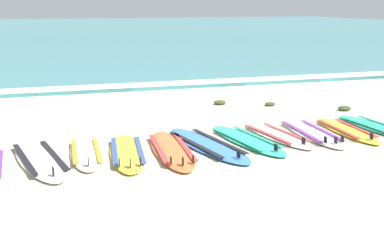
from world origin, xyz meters
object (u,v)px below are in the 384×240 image
(surfboard_2, at_px, (86,153))
(surfboard_10, at_px, (376,127))
(surfboard_1, at_px, (39,159))
(surfboard_8, at_px, (311,133))
(surfboard_3, at_px, (127,152))
(surfboard_4, at_px, (171,149))
(surfboard_6, at_px, (247,140))
(surfboard_5, at_px, (207,145))
(surfboard_9, at_px, (346,130))
(surfboard_7, at_px, (277,135))

(surfboard_2, bearing_deg, surfboard_10, 0.85)
(surfboard_1, xyz_separation_m, surfboard_8, (4.67, 0.19, 0.00))
(surfboard_1, relative_size, surfboard_3, 1.11)
(surfboard_3, relative_size, surfboard_4, 0.93)
(surfboard_3, height_order, surfboard_10, same)
(surfboard_6, bearing_deg, surfboard_5, -174.25)
(surfboard_5, distance_m, surfboard_8, 2.05)
(surfboard_1, xyz_separation_m, surfboard_4, (2.00, -0.10, 0.00))
(surfboard_4, height_order, surfboard_8, same)
(surfboard_10, bearing_deg, surfboard_3, -177.13)
(surfboard_6, distance_m, surfboard_9, 2.00)
(surfboard_1, relative_size, surfboard_7, 1.20)
(surfboard_3, distance_m, surfboard_9, 4.07)
(surfboard_1, xyz_separation_m, surfboard_5, (2.63, 0.01, -0.00))
(surfboard_8, relative_size, surfboard_9, 1.09)
(surfboard_7, relative_size, surfboard_10, 0.95)
(surfboard_1, relative_size, surfboard_8, 1.10)
(surfboard_2, bearing_deg, surfboard_4, -9.44)
(surfboard_2, distance_m, surfboard_10, 5.35)
(surfboard_9, distance_m, surfboard_10, 0.67)
(surfboard_10, bearing_deg, surfboard_5, -176.79)
(surfboard_1, bearing_deg, surfboard_6, 1.37)
(surfboard_2, distance_m, surfboard_9, 4.68)
(surfboard_2, bearing_deg, surfboard_3, -14.31)
(surfboard_2, xyz_separation_m, surfboard_7, (3.31, 0.11, -0.00))
(surfboard_9, relative_size, surfboard_10, 0.95)
(surfboard_2, relative_size, surfboard_6, 0.86)
(surfboard_7, xyz_separation_m, surfboard_10, (2.04, -0.03, -0.00))
(surfboard_10, bearing_deg, surfboard_4, -175.78)
(surfboard_6, bearing_deg, surfboard_7, 12.87)
(surfboard_2, height_order, surfboard_6, same)
(surfboard_9, xyz_separation_m, surfboard_10, (0.67, 0.04, -0.00))
(surfboard_6, relative_size, surfboard_10, 1.04)
(surfboard_2, xyz_separation_m, surfboard_10, (5.35, 0.08, -0.00))
(surfboard_6, xyz_separation_m, surfboard_9, (2.00, 0.08, 0.00))
(surfboard_1, relative_size, surfboard_2, 1.26)
(surfboard_10, bearing_deg, surfboard_8, -179.86)
(surfboard_6, bearing_deg, surfboard_4, -172.48)
(surfboard_7, bearing_deg, surfboard_6, -167.13)
(surfboard_1, bearing_deg, surfboard_5, 0.13)
(surfboard_5, bearing_deg, surfboard_8, 5.27)
(surfboard_1, distance_m, surfboard_5, 2.63)
(surfboard_7, height_order, surfboard_10, same)
(surfboard_3, xyz_separation_m, surfboard_10, (4.73, 0.24, -0.00))
(surfboard_4, relative_size, surfboard_10, 1.10)
(surfboard_1, relative_size, surfboard_6, 1.09)
(surfboard_3, bearing_deg, surfboard_2, 165.69)
(surfboard_9, bearing_deg, surfboard_8, 177.39)
(surfboard_1, height_order, surfboard_4, same)
(surfboard_8, relative_size, surfboard_10, 1.04)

